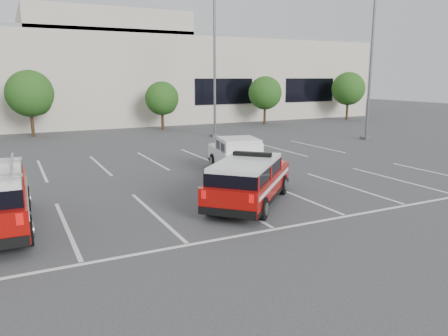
{
  "coord_description": "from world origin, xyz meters",
  "views": [
    {
      "loc": [
        -6.69,
        -12.94,
        4.33
      ],
      "look_at": [
        0.32,
        1.1,
        1.05
      ],
      "focal_mm": 35.0,
      "sensor_mm": 36.0,
      "label": 1
    }
  ],
  "objects_px": {
    "tree_mid_right": "(163,99)",
    "light_pole_mid": "(215,65)",
    "tree_mid_left": "(31,95)",
    "white_pickup": "(241,162)",
    "tree_far_right": "(349,90)",
    "light_pole_right": "(371,64)",
    "fire_chief_suv": "(249,184)",
    "convention_building": "(81,73)",
    "tree_right": "(266,94)"
  },
  "relations": [
    {
      "from": "tree_mid_right",
      "to": "tree_far_right",
      "type": "bearing_deg",
      "value": 0.0
    },
    {
      "from": "fire_chief_suv",
      "to": "convention_building",
      "type": "bearing_deg",
      "value": 135.64
    },
    {
      "from": "light_pole_right",
      "to": "white_pickup",
      "type": "relative_size",
      "value": 1.82
    },
    {
      "from": "white_pickup",
      "to": "fire_chief_suv",
      "type": "bearing_deg",
      "value": -102.96
    },
    {
      "from": "fire_chief_suv",
      "to": "tree_mid_right",
      "type": "bearing_deg",
      "value": 123.51
    },
    {
      "from": "tree_far_right",
      "to": "tree_right",
      "type": "bearing_deg",
      "value": -180.0
    },
    {
      "from": "light_pole_right",
      "to": "fire_chief_suv",
      "type": "distance_m",
      "value": 19.07
    },
    {
      "from": "tree_mid_left",
      "to": "tree_far_right",
      "type": "distance_m",
      "value": 30.0
    },
    {
      "from": "convention_building",
      "to": "light_pole_right",
      "type": "relative_size",
      "value": 5.86
    },
    {
      "from": "fire_chief_suv",
      "to": "light_pole_mid",
      "type": "bearing_deg",
      "value": 113.41
    },
    {
      "from": "tree_mid_right",
      "to": "light_pole_mid",
      "type": "distance_m",
      "value": 6.88
    },
    {
      "from": "white_pickup",
      "to": "light_pole_right",
      "type": "bearing_deg",
      "value": 37.33
    },
    {
      "from": "tree_far_right",
      "to": "fire_chief_suv",
      "type": "relative_size",
      "value": 1.0
    },
    {
      "from": "tree_mid_left",
      "to": "white_pickup",
      "type": "height_order",
      "value": "tree_mid_left"
    },
    {
      "from": "light_pole_mid",
      "to": "white_pickup",
      "type": "distance_m",
      "value": 13.9
    },
    {
      "from": "tree_mid_left",
      "to": "tree_mid_right",
      "type": "distance_m",
      "value": 10.01
    },
    {
      "from": "convention_building",
      "to": "tree_mid_right",
      "type": "bearing_deg",
      "value": -63.43
    },
    {
      "from": "light_pole_right",
      "to": "white_pickup",
      "type": "distance_m",
      "value": 15.63
    },
    {
      "from": "white_pickup",
      "to": "tree_mid_left",
      "type": "bearing_deg",
      "value": 124.13
    },
    {
      "from": "light_pole_mid",
      "to": "white_pickup",
      "type": "bearing_deg",
      "value": -110.27
    },
    {
      "from": "convention_building",
      "to": "tree_mid_right",
      "type": "height_order",
      "value": "convention_building"
    },
    {
      "from": "light_pole_mid",
      "to": "fire_chief_suv",
      "type": "bearing_deg",
      "value": -111.52
    },
    {
      "from": "tree_mid_left",
      "to": "light_pole_right",
      "type": "relative_size",
      "value": 0.47
    },
    {
      "from": "convention_building",
      "to": "light_pole_mid",
      "type": "bearing_deg",
      "value": -66.74
    },
    {
      "from": "tree_far_right",
      "to": "white_pickup",
      "type": "bearing_deg",
      "value": -140.95
    },
    {
      "from": "convention_building",
      "to": "tree_right",
      "type": "bearing_deg",
      "value": -33.37
    },
    {
      "from": "tree_mid_left",
      "to": "tree_mid_right",
      "type": "xyz_separation_m",
      "value": [
        10.0,
        -0.0,
        -0.54
      ]
    },
    {
      "from": "convention_building",
      "to": "fire_chief_suv",
      "type": "bearing_deg",
      "value": -89.3
    },
    {
      "from": "convention_building",
      "to": "fire_chief_suv",
      "type": "height_order",
      "value": "convention_building"
    },
    {
      "from": "tree_right",
      "to": "tree_far_right",
      "type": "distance_m",
      "value": 10.0
    },
    {
      "from": "tree_mid_right",
      "to": "light_pole_right",
      "type": "distance_m",
      "value": 16.47
    },
    {
      "from": "convention_building",
      "to": "light_pole_right",
      "type": "xyz_separation_m",
      "value": [
        15.82,
        -21.86,
        0.47
      ]
    },
    {
      "from": "tree_mid_right",
      "to": "fire_chief_suv",
      "type": "bearing_deg",
      "value": -101.43
    },
    {
      "from": "light_pole_right",
      "to": "tree_far_right",
      "type": "bearing_deg",
      "value": 52.96
    },
    {
      "from": "tree_mid_left",
      "to": "white_pickup",
      "type": "bearing_deg",
      "value": -68.18
    },
    {
      "from": "tree_mid_left",
      "to": "light_pole_mid",
      "type": "bearing_deg",
      "value": -26.92
    },
    {
      "from": "tree_right",
      "to": "white_pickup",
      "type": "height_order",
      "value": "tree_right"
    },
    {
      "from": "tree_mid_left",
      "to": "tree_far_right",
      "type": "height_order",
      "value": "same"
    },
    {
      "from": "tree_mid_left",
      "to": "light_pole_mid",
      "type": "xyz_separation_m",
      "value": [
        11.91,
        -6.05,
        2.14
      ]
    },
    {
      "from": "light_pole_mid",
      "to": "light_pole_right",
      "type": "relative_size",
      "value": 1.0
    },
    {
      "from": "convention_building",
      "to": "tree_right",
      "type": "relative_size",
      "value": 13.58
    },
    {
      "from": "tree_mid_left",
      "to": "light_pole_right",
      "type": "bearing_deg",
      "value": -29.95
    },
    {
      "from": "tree_mid_right",
      "to": "light_pole_mid",
      "type": "relative_size",
      "value": 0.39
    },
    {
      "from": "tree_far_right",
      "to": "fire_chief_suv",
      "type": "height_order",
      "value": "tree_far_right"
    },
    {
      "from": "white_pickup",
      "to": "tree_mid_right",
      "type": "bearing_deg",
      "value": 94.12
    },
    {
      "from": "tree_right",
      "to": "light_pole_right",
      "type": "xyz_separation_m",
      "value": [
        0.91,
        -12.05,
        2.41
      ]
    },
    {
      "from": "tree_mid_left",
      "to": "white_pickup",
      "type": "distance_m",
      "value": 19.93
    },
    {
      "from": "tree_mid_right",
      "to": "white_pickup",
      "type": "relative_size",
      "value": 0.71
    },
    {
      "from": "convention_building",
      "to": "light_pole_mid",
      "type": "relative_size",
      "value": 5.86
    },
    {
      "from": "tree_far_right",
      "to": "convention_building",
      "type": "bearing_deg",
      "value": 158.49
    }
  ]
}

